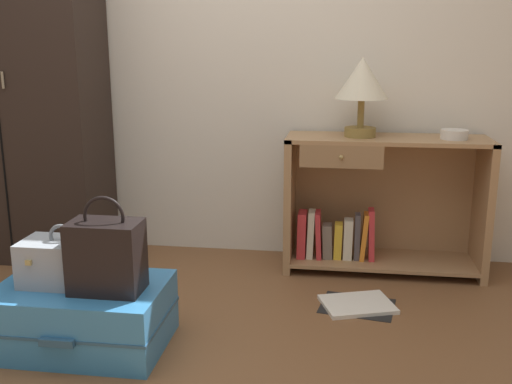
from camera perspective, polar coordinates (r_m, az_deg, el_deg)
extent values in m
plane|color=brown|center=(2.48, -10.84, -16.34)|extent=(9.00, 9.00, 0.00)
cube|color=silver|center=(3.60, -3.87, 14.80)|extent=(6.40, 0.10, 2.60)
cube|color=black|center=(3.72, -21.93, 10.14)|extent=(0.93, 0.45, 2.12)
cylinder|color=gray|center=(3.49, -23.15, 9.85)|extent=(0.01, 0.01, 0.09)
cube|color=#A37A51|center=(3.38, 3.28, -0.91)|extent=(0.04, 0.37, 0.76)
cube|color=#A37A51|center=(3.46, 20.92, -1.48)|extent=(0.04, 0.37, 0.76)
cube|color=#A37A51|center=(3.30, 12.52, 4.97)|extent=(1.09, 0.37, 0.02)
cube|color=#A37A51|center=(3.47, 11.93, -6.38)|extent=(1.01, 0.37, 0.02)
cube|color=#A37A51|center=(3.55, 12.02, -0.47)|extent=(1.01, 0.01, 0.74)
cube|color=#8F6B47|center=(3.13, 8.19, 3.37)|extent=(0.44, 0.02, 0.12)
sphere|color=#9E844C|center=(3.12, 8.19, 3.32)|extent=(0.02, 0.02, 0.02)
cube|color=red|center=(3.40, 4.44, -4.06)|extent=(0.05, 0.13, 0.26)
cube|color=beige|center=(3.39, 5.30, -4.02)|extent=(0.04, 0.11, 0.27)
cube|color=red|center=(3.39, 6.02, -4.08)|extent=(0.04, 0.13, 0.27)
cube|color=#726659|center=(3.40, 6.87, -4.68)|extent=(0.06, 0.09, 0.20)
cube|color=gold|center=(3.40, 7.88, -4.64)|extent=(0.05, 0.08, 0.21)
cube|color=beige|center=(3.40, 8.82, -4.47)|extent=(0.05, 0.09, 0.23)
cube|color=#4C474C|center=(3.39, 9.69, -4.24)|extent=(0.03, 0.08, 0.26)
cube|color=orange|center=(3.40, 10.32, -4.21)|extent=(0.05, 0.11, 0.27)
cube|color=red|center=(3.39, 11.01, -4.03)|extent=(0.04, 0.10, 0.29)
cylinder|color=olive|center=(3.29, 9.95, 5.69)|extent=(0.17, 0.17, 0.05)
cylinder|color=olive|center=(3.28, 10.03, 7.47)|extent=(0.04, 0.04, 0.15)
cone|color=beige|center=(3.26, 10.17, 10.72)|extent=(0.28, 0.28, 0.22)
cylinder|color=silver|center=(3.32, 18.50, 5.26)|extent=(0.14, 0.14, 0.05)
cube|color=teal|center=(2.65, -16.24, -11.29)|extent=(0.69, 0.46, 0.27)
cube|color=#285071|center=(2.65, -16.24, -11.29)|extent=(0.70, 0.47, 0.01)
cube|color=#285071|center=(2.46, -18.59, -13.56)|extent=(0.14, 0.02, 0.03)
cube|color=#8E99A3|center=(2.60, -18.01, -6.43)|extent=(0.34, 0.20, 0.19)
torus|color=slate|center=(2.57, -18.20, -4.08)|extent=(0.11, 0.02, 0.11)
cube|color=tan|center=(2.55, -21.01, -6.36)|extent=(0.02, 0.01, 0.02)
cube|color=tan|center=(2.46, -17.22, -6.72)|extent=(0.02, 0.01, 0.02)
cube|color=black|center=(2.46, -14.17, -6.05)|extent=(0.29, 0.18, 0.29)
torus|color=black|center=(2.41, -14.40, -2.34)|extent=(0.17, 0.01, 0.17)
cube|color=white|center=(3.00, 9.70, -10.58)|extent=(0.40, 0.35, 0.02)
cube|color=black|center=(3.00, 9.70, -10.71)|extent=(0.39, 0.33, 0.01)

